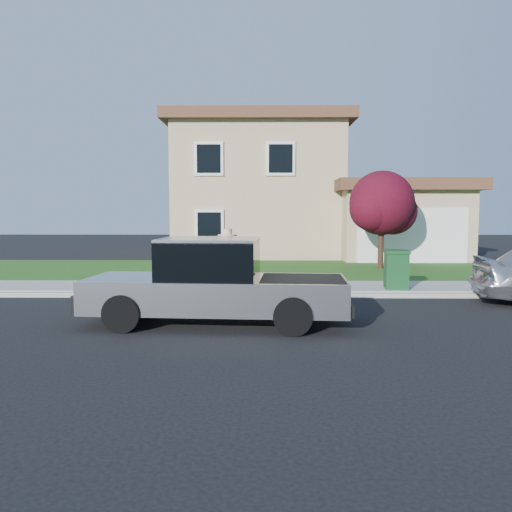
# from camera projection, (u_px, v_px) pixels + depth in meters

# --- Properties ---
(ground) EXTENTS (80.00, 80.00, 0.00)m
(ground) POSITION_uv_depth(u_px,v_px,m) (254.00, 321.00, 10.15)
(ground) COLOR black
(ground) RESTS_ON ground
(curb) EXTENTS (40.00, 0.20, 0.12)m
(curb) POSITION_uv_depth(u_px,v_px,m) (294.00, 295.00, 13.03)
(curb) COLOR gray
(curb) RESTS_ON ground
(sidewalk) EXTENTS (40.00, 2.00, 0.15)m
(sidewalk) POSITION_uv_depth(u_px,v_px,m) (291.00, 288.00, 14.12)
(sidewalk) COLOR gray
(sidewalk) RESTS_ON ground
(lawn) EXTENTS (40.00, 7.00, 0.10)m
(lawn) POSITION_uv_depth(u_px,v_px,m) (284.00, 271.00, 18.61)
(lawn) COLOR #1F4513
(lawn) RESTS_ON ground
(house) EXTENTS (14.00, 11.30, 6.85)m
(house) POSITION_uv_depth(u_px,v_px,m) (284.00, 194.00, 26.18)
(house) COLOR tan
(house) RESTS_ON ground
(pickup_truck) EXTENTS (5.32, 2.18, 1.71)m
(pickup_truck) POSITION_uv_depth(u_px,v_px,m) (216.00, 284.00, 9.86)
(pickup_truck) COLOR black
(pickup_truck) RESTS_ON ground
(woman) EXTENTS (0.71, 0.58, 1.84)m
(woman) POSITION_uv_depth(u_px,v_px,m) (227.00, 270.00, 11.62)
(woman) COLOR tan
(woman) RESTS_ON ground
(ornamental_tree) EXTENTS (2.68, 2.42, 3.68)m
(ornamental_tree) POSITION_uv_depth(u_px,v_px,m) (383.00, 206.00, 18.75)
(ornamental_tree) COLOR black
(ornamental_tree) RESTS_ON lawn
(trash_bin) EXTENTS (0.73, 0.81, 1.05)m
(trash_bin) POSITION_uv_depth(u_px,v_px,m) (396.00, 269.00, 13.52)
(trash_bin) COLOR #103B19
(trash_bin) RESTS_ON sidewalk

